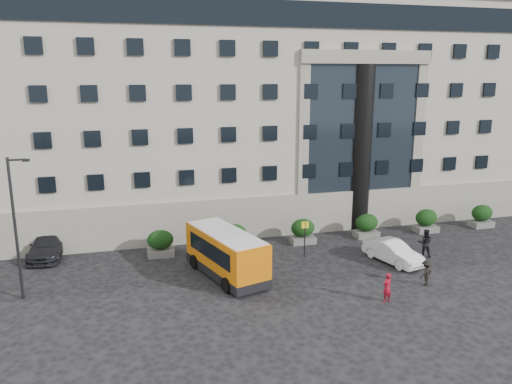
# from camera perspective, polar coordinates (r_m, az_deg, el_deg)

# --- Properties ---
(ground) EXTENTS (120.00, 120.00, 0.00)m
(ground) POSITION_cam_1_polar(r_m,az_deg,el_deg) (28.78, -1.39, -11.85)
(ground) COLOR black
(ground) RESTS_ON ground
(civic_building) EXTENTS (44.00, 24.00, 18.00)m
(civic_building) POSITION_cam_1_polar(r_m,az_deg,el_deg) (48.95, -0.73, 9.53)
(civic_building) COLOR #A7A093
(civic_building) RESTS_ON ground
(entrance_column) EXTENTS (1.80, 1.80, 13.00)m
(entrance_column) POSITION_cam_1_polar(r_m,az_deg,el_deg) (40.37, 11.79, 4.87)
(entrance_column) COLOR black
(entrance_column) RESTS_ON ground
(hedge_a) EXTENTS (1.80, 1.26, 1.84)m
(hedge_a) POSITION_cam_1_polar(r_m,az_deg,el_deg) (35.06, -10.87, -5.75)
(hedge_a) COLOR #5B5C59
(hedge_a) RESTS_ON ground
(hedge_b) EXTENTS (1.80, 1.26, 1.84)m
(hedge_b) POSITION_cam_1_polar(r_m,az_deg,el_deg) (35.75, -2.50, -5.13)
(hedge_b) COLOR #5B5C59
(hedge_b) RESTS_ON ground
(hedge_c) EXTENTS (1.80, 1.26, 1.84)m
(hedge_c) POSITION_cam_1_polar(r_m,az_deg,el_deg) (37.17, 5.37, -4.45)
(hedge_c) COLOR #5B5C59
(hedge_c) RESTS_ON ground
(hedge_d) EXTENTS (1.80, 1.26, 1.84)m
(hedge_d) POSITION_cam_1_polar(r_m,az_deg,el_deg) (39.23, 12.52, -3.76)
(hedge_d) COLOR #5B5C59
(hedge_d) RESTS_ON ground
(hedge_e) EXTENTS (1.80, 1.26, 1.84)m
(hedge_e) POSITION_cam_1_polar(r_m,az_deg,el_deg) (41.83, 18.87, -3.10)
(hedge_e) COLOR #5B5C59
(hedge_e) RESTS_ON ground
(hedge_f) EXTENTS (1.80, 1.26, 1.84)m
(hedge_f) POSITION_cam_1_polar(r_m,az_deg,el_deg) (44.89, 24.40, -2.49)
(hedge_f) COLOR #5B5C59
(hedge_f) RESTS_ON ground
(street_lamp) EXTENTS (1.16, 0.18, 8.00)m
(street_lamp) POSITION_cam_1_polar(r_m,az_deg,el_deg) (29.96, -25.74, -3.27)
(street_lamp) COLOR #262628
(street_lamp) RESTS_ON ground
(bus_stop_sign) EXTENTS (0.50, 0.08, 2.52)m
(bus_stop_sign) POSITION_cam_1_polar(r_m,az_deg,el_deg) (34.12, 5.61, -4.68)
(bus_stop_sign) COLOR #262628
(bus_stop_sign) RESTS_ON ground
(minibus) EXTENTS (4.21, 7.19, 2.84)m
(minibus) POSITION_cam_1_polar(r_m,az_deg,el_deg) (30.99, -3.44, -6.85)
(minibus) COLOR #CD6609
(minibus) RESTS_ON ground
(parked_car_c) EXTENTS (2.42, 5.35, 1.52)m
(parked_car_c) POSITION_cam_1_polar(r_m,az_deg,el_deg) (37.37, -22.69, -5.64)
(parked_car_c) COLOR black
(parked_car_c) RESTS_ON ground
(parked_car_d) EXTENTS (2.52, 5.19, 1.42)m
(parked_car_d) POSITION_cam_1_polar(r_m,az_deg,el_deg) (43.42, -23.46, -3.21)
(parked_car_d) COLOR black
(parked_car_d) RESTS_ON ground
(white_taxi) EXTENTS (2.68, 4.64, 1.45)m
(white_taxi) POSITION_cam_1_polar(r_m,az_deg,el_deg) (34.60, 15.37, -6.62)
(white_taxi) COLOR white
(white_taxi) RESTS_ON ground
(pedestrian_a) EXTENTS (0.70, 0.56, 1.69)m
(pedestrian_a) POSITION_cam_1_polar(r_m,az_deg,el_deg) (28.73, 14.75, -10.52)
(pedestrian_a) COLOR maroon
(pedestrian_a) RESTS_ON ground
(pedestrian_b) EXTENTS (1.19, 1.11, 1.96)m
(pedestrian_b) POSITION_cam_1_polar(r_m,az_deg,el_deg) (36.19, 18.75, -5.54)
(pedestrian_b) COLOR black
(pedestrian_b) RESTS_ON ground
(pedestrian_c) EXTENTS (1.16, 0.97, 1.56)m
(pedestrian_c) POSITION_cam_1_polar(r_m,az_deg,el_deg) (31.54, 18.86, -8.73)
(pedestrian_c) COLOR black
(pedestrian_c) RESTS_ON ground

